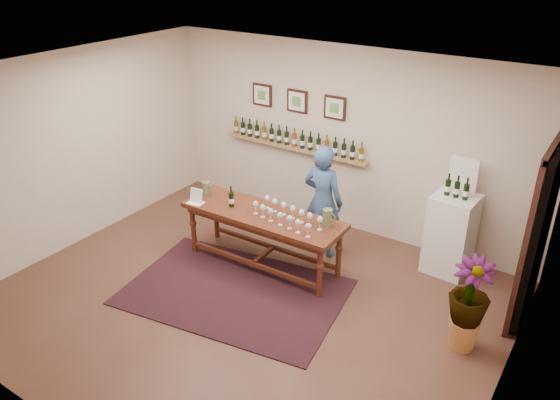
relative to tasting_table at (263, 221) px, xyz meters
The scene contains 14 objects.
ground 1.13m from the tasting_table, 69.88° to the right, with size 6.00×6.00×0.00m, color #532F25.
room_shell 2.66m from the tasting_table, 22.63° to the left, with size 6.00×6.00×6.00m.
rug 1.02m from the tasting_table, 84.16° to the right, with size 2.73×1.82×0.01m, color #4F180E.
tasting_table is the anchor object (origin of this frame).
table_glasses 0.45m from the tasting_table, ahead, with size 1.42×0.33×0.20m, color silver, non-canonical shape.
table_bottles 0.54m from the tasting_table, behind, with size 0.27×0.15×0.29m, color black, non-canonical shape.
pitcher_left 1.02m from the tasting_table, behind, with size 0.13×0.13×0.20m, color #5D6640, non-canonical shape.
pitcher_right 0.94m from the tasting_table, 10.65° to the left, with size 0.15×0.15×0.23m, color #5D6640, non-canonical shape.
menu_card 1.01m from the tasting_table, 165.81° to the right, with size 0.22×0.16×0.20m, color white.
display_pedestal 2.52m from the tasting_table, 30.83° to the left, with size 0.55×0.55×1.11m, color white.
pedestal_bottles 2.56m from the tasting_table, 30.32° to the left, with size 0.28×0.07×0.28m, color black, non-canonical shape.
info_sign 2.69m from the tasting_table, 33.55° to the left, with size 0.37×0.02×0.51m, color white.
potted_plant 2.83m from the tasting_table, ahead, with size 0.64×0.64×0.98m.
person 0.90m from the tasting_table, 55.61° to the left, with size 0.60×0.39×1.64m, color #334F7A.
Camera 1 is at (3.47, -4.42, 4.14)m, focal length 35.00 mm.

